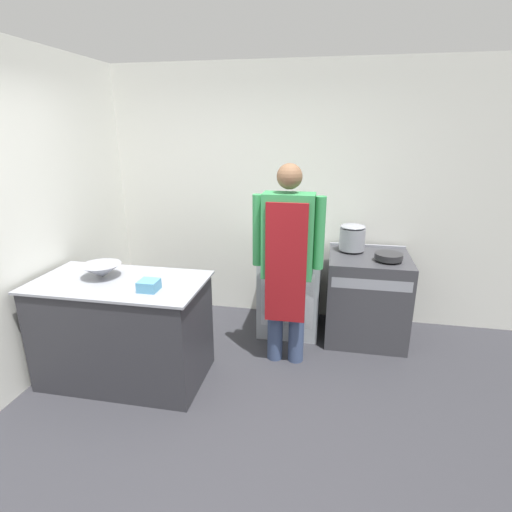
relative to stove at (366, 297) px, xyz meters
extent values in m
plane|color=#2D2D33|center=(-1.17, -1.75, -0.43)|extent=(14.00, 14.00, 0.00)
cube|color=silver|center=(-1.17, 0.44, 0.92)|extent=(8.00, 0.05, 2.70)
cube|color=silver|center=(-2.80, -0.75, 0.92)|extent=(0.05, 8.00, 2.70)
cube|color=#2D2D33|center=(-2.04, -1.10, 0.00)|extent=(1.32, 0.72, 0.86)
cube|color=gray|center=(-2.04, -1.10, 0.44)|extent=(1.38, 0.75, 0.02)
cube|color=#38383D|center=(0.00, 0.00, 0.00)|extent=(0.77, 0.72, 0.86)
cube|color=gray|center=(0.00, -0.35, 0.28)|extent=(0.71, 0.03, 0.10)
cube|color=gray|center=(0.00, 0.35, 0.44)|extent=(0.77, 0.03, 0.02)
cube|color=#A8ADB2|center=(-0.77, 0.06, -0.02)|extent=(0.61, 0.67, 0.82)
cube|color=silver|center=(-0.77, -0.26, 0.02)|extent=(0.52, 0.02, 0.58)
cylinder|color=#38476B|center=(-0.84, -0.58, -0.02)|extent=(0.14, 0.14, 0.82)
cylinder|color=#38476B|center=(-0.64, -0.58, -0.02)|extent=(0.14, 0.14, 0.82)
cube|color=#338C4C|center=(-0.74, -0.58, 0.75)|extent=(0.43, 0.22, 0.72)
cube|color=maroon|center=(-0.74, -0.70, 0.54)|extent=(0.34, 0.02, 1.04)
cylinder|color=#338C4C|center=(-1.00, -0.58, 0.79)|extent=(0.09, 0.09, 0.62)
cylinder|color=#338C4C|center=(-0.48, -0.58, 0.79)|extent=(0.09, 0.09, 0.62)
sphere|color=brown|center=(-0.74, -0.58, 1.25)|extent=(0.21, 0.21, 0.21)
cone|color=gray|center=(-2.21, -1.05, 0.50)|extent=(0.32, 0.32, 0.11)
cube|color=teal|center=(-1.71, -1.24, 0.49)|extent=(0.14, 0.14, 0.08)
cylinder|color=gray|center=(-0.17, 0.13, 0.56)|extent=(0.25, 0.25, 0.22)
ellipsoid|color=gray|center=(-0.17, 0.13, 0.69)|extent=(0.25, 0.25, 0.04)
cylinder|color=#262628|center=(0.15, -0.13, 0.48)|extent=(0.26, 0.26, 0.06)
camera|label=1|loc=(-0.39, -3.83, 1.62)|focal=28.00mm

